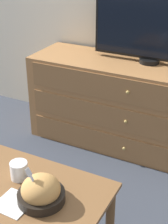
# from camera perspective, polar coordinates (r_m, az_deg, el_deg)

# --- Properties ---
(ground_plane) EXTENTS (12.00, 12.00, 0.00)m
(ground_plane) POSITION_cam_1_polar(r_m,az_deg,el_deg) (3.03, 8.66, -2.64)
(ground_plane) COLOR #383D47
(dresser) EXTENTS (1.66, 0.50, 0.68)m
(dresser) POSITION_cam_1_polar(r_m,az_deg,el_deg) (2.62, 8.85, 0.71)
(dresser) COLOR #9E6B3D
(dresser) RESTS_ON ground_plane
(tv) EXTENTS (0.85, 0.15, 0.56)m
(tv) POSITION_cam_1_polar(r_m,az_deg,el_deg) (2.48, 11.39, 14.29)
(tv) COLOR black
(tv) RESTS_ON dresser
(coffee_table) EXTENTS (0.75, 0.47, 0.48)m
(coffee_table) POSITION_cam_1_polar(r_m,az_deg,el_deg) (1.68, -9.36, -14.79)
(coffee_table) COLOR brown
(coffee_table) RESTS_ON ground_plane
(takeout_bowl) EXTENTS (0.21, 0.21, 0.17)m
(takeout_bowl) POSITION_cam_1_polar(r_m,az_deg,el_deg) (1.52, -7.16, -13.01)
(takeout_bowl) COLOR black
(takeout_bowl) RESTS_ON coffee_table
(drink_cup) EXTENTS (0.08, 0.08, 0.09)m
(drink_cup) POSITION_cam_1_polar(r_m,az_deg,el_deg) (1.67, -10.72, -9.66)
(drink_cup) COLOR beige
(drink_cup) RESTS_ON coffee_table
(napkin) EXTENTS (0.15, 0.15, 0.00)m
(napkin) POSITION_cam_1_polar(r_m,az_deg,el_deg) (1.55, -11.56, -14.63)
(napkin) COLOR white
(napkin) RESTS_ON coffee_table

